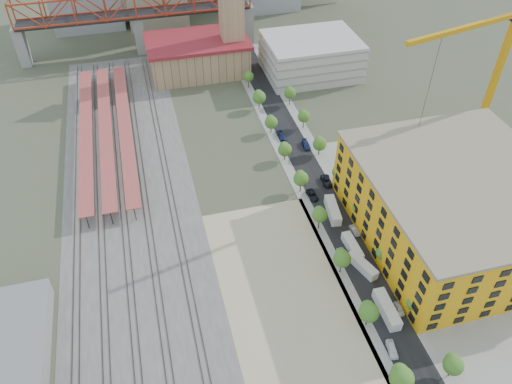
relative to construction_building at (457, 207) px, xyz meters
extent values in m
plane|color=#474C38|center=(-42.00, 20.00, -9.41)|extent=(400.00, 400.00, 0.00)
cube|color=#605E59|center=(-78.00, 37.50, -9.38)|extent=(36.00, 165.00, 0.06)
cube|color=tan|center=(-46.00, -11.50, -9.38)|extent=(28.00, 67.00, 0.06)
cube|color=black|center=(-26.00, 35.00, -9.38)|extent=(12.00, 170.00, 0.06)
cube|color=gray|center=(-31.50, 35.00, -9.39)|extent=(3.00, 170.00, 0.04)
cube|color=gray|center=(-20.50, 35.00, -9.39)|extent=(3.00, 170.00, 0.04)
cube|color=gray|center=(3.00, 0.00, -9.38)|extent=(50.00, 90.00, 0.06)
cube|color=#382B23|center=(-92.72, 37.50, -9.26)|extent=(0.12, 160.00, 0.18)
cube|color=#382B23|center=(-91.28, 37.50, -9.26)|extent=(0.12, 160.00, 0.18)
cube|color=#382B23|center=(-86.72, 37.50, -9.26)|extent=(0.12, 160.00, 0.18)
cube|color=#382B23|center=(-85.28, 37.50, -9.26)|extent=(0.12, 160.00, 0.18)
cube|color=#382B23|center=(-80.72, 37.50, -9.26)|extent=(0.12, 160.00, 0.18)
cube|color=#382B23|center=(-79.28, 37.50, -9.26)|extent=(0.12, 160.00, 0.18)
cube|color=#382B23|center=(-74.72, 37.50, -9.26)|extent=(0.12, 160.00, 0.18)
cube|color=#382B23|center=(-73.28, 37.50, -9.26)|extent=(0.12, 160.00, 0.18)
cube|color=#382B23|center=(-67.72, 37.50, -9.26)|extent=(0.12, 160.00, 0.18)
cube|color=#382B23|center=(-66.28, 37.50, -9.26)|extent=(0.12, 160.00, 0.18)
cube|color=#B54D45|center=(-89.00, 65.00, -5.41)|extent=(4.00, 80.00, 0.25)
cylinder|color=black|center=(-89.00, 65.00, -7.41)|extent=(0.24, 0.24, 4.00)
cube|color=#B54D45|center=(-83.00, 65.00, -5.41)|extent=(4.00, 80.00, 0.25)
cylinder|color=black|center=(-83.00, 65.00, -7.41)|extent=(0.24, 0.24, 4.00)
cube|color=#B54D45|center=(-77.00, 65.00, -5.41)|extent=(4.00, 80.00, 0.25)
cylinder|color=black|center=(-77.00, 65.00, -7.41)|extent=(0.24, 0.24, 4.00)
cube|color=tan|center=(-47.00, 102.00, -3.41)|extent=(36.00, 22.00, 12.00)
cube|color=maroon|center=(-47.00, 102.00, 3.09)|extent=(38.00, 24.00, 1.20)
cube|color=tan|center=(-34.00, 100.00, 10.59)|extent=(8.00, 8.00, 40.00)
cube|color=silver|center=(-6.00, 90.00, -2.41)|extent=(34.00, 26.00, 14.00)
cube|color=gray|center=(-112.00, 125.00, -1.91)|extent=(4.00, 6.00, 15.00)
cube|color=gray|center=(-22.00, 125.00, -1.91)|extent=(4.00, 6.00, 15.00)
cube|color=gray|center=(-67.00, 125.00, -1.91)|extent=(4.00, 6.00, 15.00)
cube|color=black|center=(-67.00, 125.00, 6.09)|extent=(90.00, 9.00, 1.00)
cube|color=#F1AA14|center=(0.00, 0.00, -0.41)|extent=(44.00, 50.00, 18.00)
cube|color=gray|center=(0.00, 0.00, 8.99)|extent=(44.60, 50.60, 0.80)
ellipsoid|color=#4C6B59|center=(-122.00, 280.00, -77.41)|extent=(396.00, 216.00, 180.00)
ellipsoid|color=#4C6B59|center=(-2.00, 280.00, -101.41)|extent=(484.00, 264.00, 220.00)
ellipsoid|color=#4C6B59|center=(118.00, 280.00, -79.41)|extent=(418.00, 228.00, 190.00)
cube|color=orange|center=(23.48, 27.72, 11.75)|extent=(1.50, 1.50, 42.32)
cube|color=orange|center=(6.14, 23.41, 34.79)|extent=(34.96, 9.70, 1.13)
cube|color=silver|center=(-26.00, -18.36, -8.05)|extent=(2.85, 9.97, 2.71)
cube|color=silver|center=(-26.00, -5.39, -8.22)|extent=(4.94, 8.94, 2.37)
cube|color=silver|center=(-26.00, 0.80, -8.22)|extent=(2.50, 8.75, 2.38)
cube|color=silver|center=(-26.00, 14.21, -8.07)|extent=(3.93, 10.09, 2.69)
imported|color=white|center=(-29.00, -27.28, -8.65)|extent=(2.54, 4.71, 1.52)
imported|color=#96969B|center=(-29.00, -0.72, -8.68)|extent=(2.01, 4.58, 1.46)
imported|color=black|center=(-29.00, 21.97, -8.72)|extent=(2.58, 5.08, 1.38)
imported|color=#1A264D|center=(-29.00, 51.30, -8.70)|extent=(2.07, 4.91, 1.41)
imported|color=silver|center=(-23.00, -18.52, -8.73)|extent=(1.85, 4.07, 1.36)
imported|color=#ADADB2|center=(-23.00, 6.30, -8.75)|extent=(1.69, 4.09, 1.32)
imported|color=black|center=(-23.00, 26.59, -8.66)|extent=(3.00, 5.63, 1.51)
imported|color=navy|center=(-23.00, 44.76, -8.66)|extent=(2.41, 5.26, 1.49)
camera|label=1|loc=(-70.00, -73.84, 83.22)|focal=35.00mm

